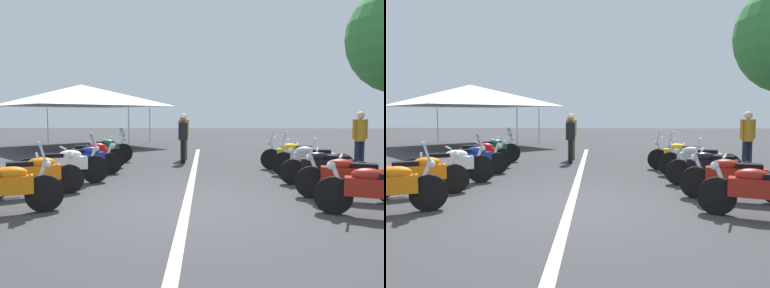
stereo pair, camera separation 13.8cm
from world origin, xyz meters
TOP-DOWN VIEW (x-y plane):
  - ground_plane at (0.00, 0.00)m, footprint 80.00×80.00m
  - lane_centre_stripe at (3.29, 0.00)m, footprint 15.79×0.16m
  - motorcycle_left_row_0 at (-0.71, 3.00)m, footprint 1.05×1.87m
  - motorcycle_left_row_1 at (0.69, 3.13)m, footprint 1.17×1.83m
  - motorcycle_left_row_2 at (2.00, 3.00)m, footprint 1.10×2.00m
  - motorcycle_left_row_3 at (3.33, 2.95)m, footprint 1.09×1.93m
  - motorcycle_left_row_4 at (4.54, 3.11)m, footprint 0.94×1.98m
  - motorcycle_left_row_5 at (5.89, 3.11)m, footprint 1.16×1.88m
  - motorcycle_right_row_0 at (-0.67, -3.11)m, footprint 0.99×1.93m
  - motorcycle_right_row_1 at (0.59, -3.11)m, footprint 0.92×2.02m
  - motorcycle_right_row_2 at (2.05, -3.12)m, footprint 0.84×2.07m
  - motorcycle_right_row_3 at (3.31, -3.14)m, footprint 0.88×2.08m
  - motorcycle_right_row_4 at (4.60, -3.04)m, footprint 0.79×2.10m
  - bystander_0 at (7.07, 0.45)m, footprint 0.44×0.36m
  - bystander_2 at (4.71, -4.97)m, footprint 0.32×0.51m
  - bystander_3 at (6.06, 0.42)m, footprint 0.53×0.32m
  - event_tent at (12.48, 6.05)m, footprint 6.86×6.86m

SIDE VIEW (x-z plane):
  - ground_plane at x=0.00m, z-range 0.00..0.00m
  - lane_centre_stripe at x=3.29m, z-range 0.00..0.01m
  - motorcycle_left_row_3 at x=3.33m, z-range -0.04..0.94m
  - motorcycle_right_row_2 at x=2.05m, z-range -0.04..0.94m
  - motorcycle_left_row_1 at x=0.69m, z-range -0.04..0.94m
  - motorcycle_left_row_4 at x=4.54m, z-range -0.04..0.95m
  - motorcycle_right_row_0 at x=-0.67m, z-range -0.04..0.95m
  - motorcycle_right_row_4 at x=4.60m, z-range -0.14..1.06m
  - motorcycle_left_row_0 at x=-0.71m, z-range -0.14..1.07m
  - motorcycle_right_row_1 at x=0.59m, z-range -0.14..1.07m
  - motorcycle_right_row_3 at x=3.31m, z-range -0.14..1.08m
  - motorcycle_left_row_5 at x=5.89m, z-range -0.14..1.08m
  - motorcycle_left_row_2 at x=2.00m, z-range -0.14..1.09m
  - bystander_3 at x=6.06m, z-range 0.14..1.75m
  - bystander_0 at x=7.07m, z-range 0.15..1.85m
  - bystander_2 at x=4.71m, z-range 0.16..1.92m
  - event_tent at x=12.48m, z-range 1.05..4.25m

